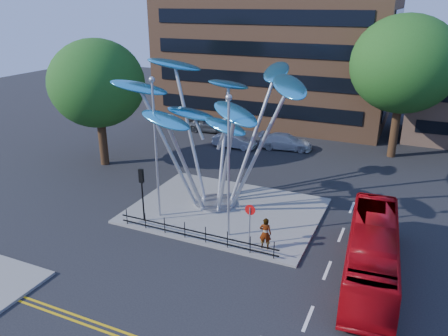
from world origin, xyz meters
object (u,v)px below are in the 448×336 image
at_px(red_bus, 372,252).
at_px(parked_car_left, 209,124).
at_px(no_entry_sign_island, 250,218).
at_px(parked_car_mid, 234,141).
at_px(street_lamp_left, 155,137).
at_px(street_lamp_right, 229,155).
at_px(tree_right, 404,64).
at_px(traffic_light_island, 142,184).
at_px(parked_car_right, 286,142).
at_px(leaf_sculpture, 215,105).
at_px(pedestrian, 265,233).
at_px(tree_left, 97,84).

xyz_separation_m(red_bus, parked_car_left, (-18.69, 19.99, -0.55)).
bearing_deg(no_entry_sign_island, parked_car_mid, 115.60).
relative_size(street_lamp_left, street_lamp_right, 1.06).
relative_size(tree_right, street_lamp_left, 1.38).
distance_m(street_lamp_left, no_entry_sign_island, 7.47).
height_order(tree_right, parked_car_left, tree_right).
xyz_separation_m(red_bus, parked_car_mid, (-14.19, 16.17, -0.69)).
relative_size(street_lamp_right, parked_car_mid, 2.02).
height_order(traffic_light_island, parked_car_right, traffic_light_island).
bearing_deg(traffic_light_island, leaf_sculpture, 54.96).
bearing_deg(parked_car_mid, street_lamp_right, -158.75).
distance_m(street_lamp_left, street_lamp_right, 5.03).
relative_size(red_bus, parked_car_mid, 2.39).
bearing_deg(parked_car_mid, parked_car_right, -71.03).
distance_m(traffic_light_island, parked_car_right, 18.16).
xyz_separation_m(traffic_light_island, parked_car_right, (3.81, 17.65, -1.90)).
height_order(leaf_sculpture, no_entry_sign_island, leaf_sculpture).
height_order(street_lamp_left, red_bus, street_lamp_left).
bearing_deg(pedestrian, street_lamp_left, -15.32).
relative_size(street_lamp_left, parked_car_right, 1.79).
xyz_separation_m(pedestrian, parked_car_mid, (-8.62, 16.06, -0.39)).
height_order(street_lamp_right, traffic_light_island, street_lamp_right).
xyz_separation_m(street_lamp_left, traffic_light_island, (-0.50, -1.00, -2.74)).
bearing_deg(leaf_sculpture, parked_car_left, 117.34).
height_order(tree_right, traffic_light_island, tree_right).
xyz_separation_m(tree_left, parked_car_left, (3.81, 12.39, -5.98)).
bearing_deg(parked_car_left, traffic_light_island, -169.35).
xyz_separation_m(street_lamp_right, red_bus, (8.00, -0.60, -3.73)).
distance_m(tree_right, no_entry_sign_island, 21.31).
bearing_deg(pedestrian, tree_left, -31.55).
distance_m(tree_left, street_lamp_right, 16.19).
bearing_deg(traffic_light_island, tree_left, 140.19).
bearing_deg(traffic_light_island, street_lamp_right, 5.19).
height_order(leaf_sculpture, street_lamp_left, leaf_sculpture).
xyz_separation_m(traffic_light_island, parked_car_mid, (-0.69, 16.06, -1.94)).
height_order(leaf_sculpture, street_lamp_right, leaf_sculpture).
bearing_deg(parked_car_right, tree_left, 119.75).
bearing_deg(tree_left, street_lamp_right, -25.77).
distance_m(street_lamp_right, parked_car_mid, 17.32).
bearing_deg(parked_car_left, parked_car_right, -107.94).
xyz_separation_m(street_lamp_left, parked_car_mid, (-1.19, 15.06, -4.68)).
bearing_deg(tree_right, parked_car_right, -168.62).
height_order(no_entry_sign_island, red_bus, red_bus).
bearing_deg(tree_right, pedestrian, -104.58).
relative_size(leaf_sculpture, red_bus, 1.30).
relative_size(tree_left, no_entry_sign_island, 4.21).
relative_size(street_lamp_left, parked_car_left, 1.83).
bearing_deg(traffic_light_island, parked_car_mid, 92.46).
bearing_deg(tree_left, red_bus, -18.67).
relative_size(tree_left, traffic_light_island, 3.01).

